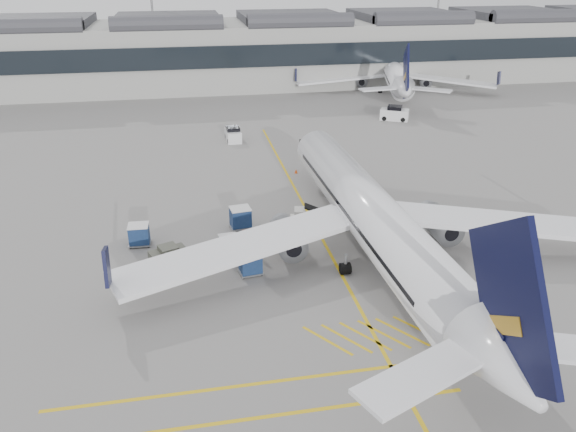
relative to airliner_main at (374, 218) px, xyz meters
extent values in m
plane|color=gray|center=(-12.96, -2.57, -3.35)|extent=(220.00, 220.00, 0.00)
cube|color=#9E9E99|center=(-12.96, 69.43, 2.15)|extent=(200.00, 20.00, 11.00)
cube|color=black|center=(-12.96, 59.23, 3.15)|extent=(200.00, 0.50, 3.60)
cube|color=#38383D|center=(-12.96, 69.43, 8.35)|extent=(200.00, 18.00, 1.40)
cylinder|color=slate|center=(-17.96, 83.43, 9.15)|extent=(0.44, 0.44, 25.00)
cylinder|color=slate|center=(42.04, 83.43, 9.15)|extent=(0.44, 0.44, 25.00)
cube|color=gold|center=(-2.96, 7.43, -3.35)|extent=(0.25, 60.00, 0.01)
cylinder|color=white|center=(-0.02, 0.74, 0.06)|extent=(4.79, 32.58, 4.07)
cone|color=white|center=(-0.42, 19.15, 0.06)|extent=(4.17, 4.42, 4.07)
cone|color=white|center=(0.40, -18.11, 0.49)|extent=(4.19, 5.29, 4.07)
cube|color=white|center=(-10.27, -1.12, -0.92)|extent=(18.67, 9.76, 0.38)
cube|color=white|center=(10.31, -0.66, -0.92)|extent=(18.76, 9.04, 0.38)
cylinder|color=slate|center=(-6.31, 1.14, -1.67)|extent=(2.36, 3.95, 2.27)
cylinder|color=slate|center=(6.25, 1.42, -1.67)|extent=(2.36, 3.95, 2.27)
cube|color=black|center=(0.39, -17.46, 3.52)|extent=(0.51, 8.25, 9.07)
cylinder|color=black|center=(-0.29, 13.19, -3.01)|extent=(0.32, 0.70, 0.69)
cylinder|color=black|center=(-2.66, -2.03, -2.92)|extent=(0.78, 0.88, 0.87)
cylinder|color=black|center=(2.75, -1.91, -2.92)|extent=(0.78, 0.88, 0.87)
cylinder|color=white|center=(23.50, 58.53, -0.31)|extent=(11.03, 28.96, 3.64)
cone|color=white|center=(27.76, 74.41, -0.31)|extent=(4.51, 4.68, 3.64)
cone|color=white|center=(19.14, 42.28, 0.08)|extent=(4.71, 5.43, 3.64)
cube|color=white|center=(14.25, 59.51, -1.18)|extent=(16.60, 4.33, 0.34)
cube|color=white|center=(32.00, 54.75, -1.18)|extent=(15.68, 11.88, 0.34)
cylinder|color=slate|center=(18.21, 60.45, -1.86)|extent=(2.86, 3.89, 2.03)
cylinder|color=slate|center=(29.04, 57.54, -1.86)|extent=(2.86, 3.89, 2.03)
cube|color=black|center=(19.29, 42.84, 2.79)|extent=(2.19, 7.18, 8.10)
cylinder|color=black|center=(26.39, 69.27, -3.04)|extent=(0.42, 0.67, 0.62)
cylinder|color=black|center=(20.54, 56.82, -2.97)|extent=(0.85, 0.92, 0.77)
cylinder|color=black|center=(25.21, 55.57, -2.97)|extent=(0.85, 0.92, 0.77)
cube|color=beige|center=(-3.18, 6.61, -3.00)|extent=(4.04, 2.27, 0.70)
cube|color=black|center=(-2.20, 6.40, -2.20)|extent=(3.55, 1.79, 1.48)
cube|color=beige|center=(-4.25, 6.84, -2.30)|extent=(1.15, 1.46, 0.90)
cylinder|color=black|center=(-4.70, 6.22, -3.13)|extent=(0.47, 0.27, 0.44)
cylinder|color=black|center=(-4.40, 7.59, -3.13)|extent=(0.47, 0.27, 0.44)
cylinder|color=black|center=(-1.95, 5.63, -3.13)|extent=(0.47, 0.27, 0.44)
cylinder|color=black|center=(-1.66, 7.00, -3.13)|extent=(0.47, 0.27, 0.44)
cube|color=gray|center=(-9.51, -0.75, -3.18)|extent=(1.83, 1.58, 0.12)
cube|color=navy|center=(-9.51, -0.75, -2.40)|extent=(1.68, 1.51, 1.41)
cube|color=silver|center=(-9.51, -0.75, -1.66)|extent=(1.73, 1.57, 0.10)
cylinder|color=black|center=(-10.11, -1.37, -3.25)|extent=(0.23, 0.13, 0.21)
cylinder|color=black|center=(-10.26, -0.31, -3.25)|extent=(0.23, 0.13, 0.21)
cylinder|color=black|center=(-8.77, -1.18, -3.25)|extent=(0.23, 0.13, 0.21)
cylinder|color=black|center=(-8.92, -0.12, -3.25)|extent=(0.23, 0.13, 0.21)
cube|color=gray|center=(-9.37, 7.12, -3.16)|extent=(2.00, 1.72, 0.13)
cube|color=navy|center=(-9.37, 7.12, -2.31)|extent=(1.83, 1.65, 1.55)
cube|color=silver|center=(-9.37, 7.12, -1.50)|extent=(1.89, 1.71, 0.11)
cylinder|color=black|center=(-10.03, 6.44, -3.24)|extent=(0.25, 0.14, 0.23)
cylinder|color=black|center=(-10.19, 7.60, -3.24)|extent=(0.25, 0.14, 0.23)
cylinder|color=black|center=(-8.55, 6.64, -3.24)|extent=(0.25, 0.14, 0.23)
cylinder|color=black|center=(-8.71, 7.80, -3.24)|extent=(0.25, 0.14, 0.23)
cube|color=gray|center=(-10.80, 2.49, -3.19)|extent=(1.68, 1.44, 0.11)
cube|color=navy|center=(-10.80, 2.49, -2.46)|extent=(1.54, 1.38, 1.32)
cube|color=silver|center=(-10.80, 2.49, -1.77)|extent=(1.59, 1.43, 0.09)
cylinder|color=black|center=(-11.38, 1.92, -3.25)|extent=(0.21, 0.11, 0.20)
cylinder|color=black|center=(-11.49, 2.92, -3.25)|extent=(0.21, 0.11, 0.20)
cylinder|color=black|center=(-10.11, 2.06, -3.25)|extent=(0.21, 0.11, 0.20)
cylinder|color=black|center=(-10.22, 3.06, -3.25)|extent=(0.21, 0.11, 0.20)
cube|color=gray|center=(-17.75, 5.49, -3.17)|extent=(1.77, 1.48, 0.12)
cube|color=navy|center=(-17.75, 5.49, -2.36)|extent=(1.62, 1.42, 1.47)
cube|color=silver|center=(-17.75, 5.49, -1.59)|extent=(1.67, 1.47, 0.10)
cylinder|color=black|center=(-18.48, 4.96, -3.24)|extent=(0.23, 0.11, 0.22)
cylinder|color=black|center=(-18.44, 6.07, -3.24)|extent=(0.23, 0.11, 0.22)
cylinder|color=black|center=(-17.07, 4.91, -3.24)|extent=(0.23, 0.11, 0.22)
cylinder|color=black|center=(-17.03, 6.02, -3.24)|extent=(0.23, 0.11, 0.22)
imported|color=#DD560B|center=(-8.70, 1.96, -2.50)|extent=(0.64, 0.74, 1.70)
imported|color=#F65C0C|center=(-9.59, 2.59, -2.36)|extent=(1.19, 1.08, 2.00)
cube|color=#494A3F|center=(-15.40, 1.84, -2.75)|extent=(3.14, 2.52, 1.09)
cube|color=#494A3F|center=(-15.40, 1.84, -2.10)|extent=(1.70, 1.70, 0.55)
cylinder|color=black|center=(-16.06, 0.82, -3.05)|extent=(0.67, 0.48, 0.61)
cylinder|color=black|center=(-16.58, 2.14, -3.05)|extent=(0.67, 0.48, 0.61)
cylinder|color=black|center=(-14.23, 1.53, -3.05)|extent=(0.67, 0.48, 0.61)
cylinder|color=black|center=(-14.74, 2.85, -3.05)|extent=(0.67, 0.48, 0.61)
cone|color=#F24C0A|center=(-1.95, 19.72, -3.12)|extent=(0.34, 0.34, 0.47)
cone|color=#F24C0A|center=(4.94, 4.92, -3.07)|extent=(0.41, 0.41, 0.57)
cube|color=silver|center=(-7.46, 33.03, -2.68)|extent=(1.91, 3.57, 1.36)
cube|color=black|center=(-7.46, 33.03, -1.85)|extent=(1.73, 1.82, 0.58)
cylinder|color=black|center=(-6.63, 31.91, -3.06)|extent=(0.24, 0.59, 0.58)
cylinder|color=black|center=(-8.18, 31.83, -3.06)|extent=(0.24, 0.59, 0.58)
cylinder|color=black|center=(-6.75, 34.23, -3.06)|extent=(0.24, 0.59, 0.58)
cylinder|color=black|center=(-8.30, 34.16, -3.06)|extent=(0.24, 0.59, 0.58)
cube|color=silver|center=(16.47, 39.01, -2.58)|extent=(4.45, 3.56, 1.55)
cube|color=black|center=(16.47, 39.01, -1.64)|extent=(2.62, 2.57, 0.66)
cylinder|color=black|center=(14.89, 38.81, -3.02)|extent=(0.70, 0.51, 0.66)
cylinder|color=black|center=(15.67, 40.39, -3.02)|extent=(0.70, 0.51, 0.66)
cylinder|color=black|center=(17.27, 37.62, -3.02)|extent=(0.70, 0.51, 0.66)
cylinder|color=black|center=(18.05, 39.21, -3.02)|extent=(0.70, 0.51, 0.66)
camera|label=1|loc=(-13.48, -36.52, 17.71)|focal=35.00mm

